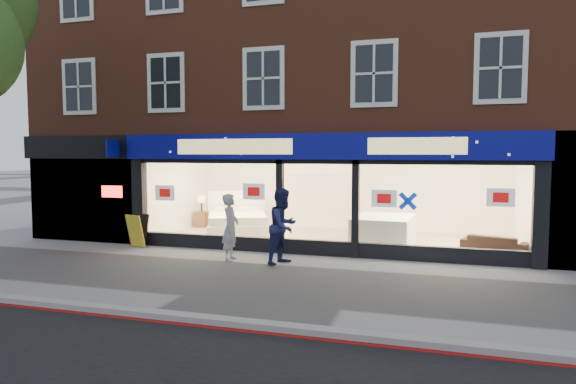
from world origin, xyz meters
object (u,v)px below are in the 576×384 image
at_px(display_bed, 237,222).
at_px(a_board, 138,230).
at_px(pedestrian_blue, 283,226).
at_px(pedestrian_grey, 231,227).
at_px(mattress_stack, 384,230).
at_px(sofa, 494,244).

relative_size(display_bed, a_board, 2.98).
height_order(display_bed, pedestrian_blue, pedestrian_blue).
height_order(a_board, pedestrian_grey, pedestrian_grey).
height_order(mattress_stack, sofa, mattress_stack).
bearing_deg(display_bed, sofa, -31.45).
xyz_separation_m(display_bed, mattress_stack, (4.89, -0.58, 0.04)).
relative_size(sofa, pedestrian_grey, 0.95).
distance_m(display_bed, mattress_stack, 4.92).
xyz_separation_m(mattress_stack, pedestrian_blue, (-2.15, -3.01, 0.44)).
relative_size(a_board, pedestrian_grey, 0.57).
bearing_deg(display_bed, a_board, -151.33).
relative_size(mattress_stack, pedestrian_blue, 1.14).
xyz_separation_m(sofa, a_board, (-9.97, -1.55, 0.15)).
height_order(display_bed, sofa, display_bed).
bearing_deg(mattress_stack, display_bed, 173.23).
bearing_deg(display_bed, pedestrian_blue, -76.10).
xyz_separation_m(mattress_stack, a_board, (-6.97, -2.09, -0.02)).
bearing_deg(pedestrian_blue, a_board, 98.88).
height_order(mattress_stack, pedestrian_blue, pedestrian_blue).
bearing_deg(pedestrian_grey, sofa, -75.21).
height_order(mattress_stack, pedestrian_grey, pedestrian_grey).
bearing_deg(a_board, display_bed, 70.07).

